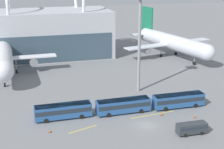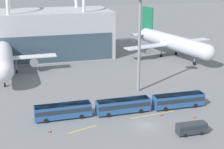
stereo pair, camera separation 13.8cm
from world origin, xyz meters
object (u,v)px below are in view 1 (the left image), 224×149
at_px(airliner_at_gate_near, 3,57).
at_px(floodlight_mast, 140,31).
at_px(airliner_at_gate_far, 171,42).
at_px(traffic_cone_1, 50,131).
at_px(traffic_cone_0, 162,114).
at_px(shuttle_bus_1, 123,105).
at_px(shuttle_bus_2, 178,100).
at_px(shuttle_bus_0, 63,110).
at_px(service_van_foreground, 192,128).
at_px(traffic_cone_2, 195,116).

xyz_separation_m(airliner_at_gate_near, floodlight_mast, (33.34, -22.88, 9.86)).
height_order(airliner_at_gate_far, traffic_cone_1, airliner_at_gate_far).
bearing_deg(airliner_at_gate_far, traffic_cone_0, -39.89).
xyz_separation_m(shuttle_bus_1, shuttle_bus_2, (12.89, -0.22, 0.00)).
xyz_separation_m(shuttle_bus_0, traffic_cone_0, (20.44, -3.91, -1.53)).
height_order(shuttle_bus_2, traffic_cone_1, shuttle_bus_2).
bearing_deg(traffic_cone_1, shuttle_bus_2, 9.47).
distance_m(service_van_foreground, floodlight_mast, 28.83).
xyz_separation_m(airliner_at_gate_far, shuttle_bus_0, (-43.25, -42.18, -3.55)).
distance_m(traffic_cone_1, traffic_cone_2, 29.99).
bearing_deg(traffic_cone_1, shuttle_bus_0, 59.61).
bearing_deg(airliner_at_gate_near, shuttle_bus_0, 18.19).
xyz_separation_m(traffic_cone_0, traffic_cone_1, (-23.73, -1.70, -0.01)).
distance_m(airliner_at_gate_far, floodlight_mast, 39.20).
bearing_deg(airliner_at_gate_near, shuttle_bus_1, 34.11).
relative_size(floodlight_mast, traffic_cone_2, 34.57).
distance_m(airliner_at_gate_near, floodlight_mast, 41.63).
relative_size(shuttle_bus_2, traffic_cone_1, 19.97).
relative_size(service_van_foreground, traffic_cone_0, 9.40).
bearing_deg(traffic_cone_0, airliner_at_gate_near, 130.66).
bearing_deg(airliner_at_gate_near, traffic_cone_1, 11.22).
height_order(airliner_at_gate_near, shuttle_bus_2, airliner_at_gate_near).
relative_size(shuttle_bus_2, floodlight_mast, 0.49).
xyz_separation_m(shuttle_bus_0, shuttle_bus_1, (12.89, -0.54, 0.00)).
bearing_deg(traffic_cone_0, traffic_cone_2, -25.56).
bearing_deg(airliner_at_gate_far, shuttle_bus_0, -59.27).
bearing_deg(traffic_cone_0, traffic_cone_1, -175.91).
distance_m(shuttle_bus_2, traffic_cone_1, 29.52).
bearing_deg(airliner_at_gate_far, airliner_at_gate_near, -95.86).
relative_size(shuttle_bus_0, traffic_cone_0, 19.19).
distance_m(shuttle_bus_0, traffic_cone_1, 6.68).
bearing_deg(floodlight_mast, shuttle_bus_2, -67.76).
height_order(shuttle_bus_1, service_van_foreground, shuttle_bus_1).
height_order(traffic_cone_1, traffic_cone_2, traffic_cone_2).
bearing_deg(traffic_cone_2, service_van_foreground, -123.12).
bearing_deg(shuttle_bus_2, shuttle_bus_1, 178.61).
height_order(airliner_at_gate_far, shuttle_bus_2, airliner_at_gate_far).
xyz_separation_m(shuttle_bus_1, traffic_cone_0, (7.54, -3.37, -1.53)).
bearing_deg(traffic_cone_0, shuttle_bus_0, 169.17).
bearing_deg(shuttle_bus_0, traffic_cone_0, -12.07).
distance_m(airliner_at_gate_near, shuttle_bus_2, 52.40).
relative_size(shuttle_bus_0, traffic_cone_1, 20.03).
xyz_separation_m(shuttle_bus_0, traffic_cone_1, (-3.29, -5.61, -1.54)).
bearing_deg(floodlight_mast, shuttle_bus_1, -122.34).
xyz_separation_m(shuttle_bus_2, floodlight_mast, (-5.11, 12.51, 13.60)).
bearing_deg(floodlight_mast, traffic_cone_1, -144.09).
relative_size(shuttle_bus_1, traffic_cone_1, 20.03).
bearing_deg(shuttle_bus_0, shuttle_bus_2, -2.92).
relative_size(shuttle_bus_1, service_van_foreground, 2.04).
distance_m(airliner_at_gate_far, service_van_foreground, 59.41).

